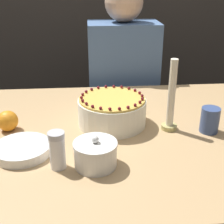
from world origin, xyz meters
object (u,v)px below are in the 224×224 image
object	(u,v)px
sugar_bowl	(95,154)
candle	(171,102)
person_man_blue_shirt	(122,105)
sugar_shaker	(57,150)
cake	(112,111)

from	to	relation	value
sugar_bowl	candle	world-z (taller)	candle
sugar_bowl	person_man_blue_shirt	xyz separation A→B (m)	(0.19, 0.93, -0.24)
sugar_shaker	person_man_blue_shirt	xyz separation A→B (m)	(0.31, 0.93, -0.26)
person_man_blue_shirt	sugar_shaker	bearing A→B (deg)	71.69
sugar_shaker	candle	bearing A→B (deg)	28.98
sugar_bowl	candle	bearing A→B (deg)	37.52
sugar_bowl	cake	bearing A→B (deg)	75.41
cake	sugar_shaker	size ratio (longest dim) A/B	2.18
sugar_bowl	sugar_shaker	world-z (taller)	sugar_shaker
cake	candle	bearing A→B (deg)	-16.43
cake	sugar_shaker	bearing A→B (deg)	-123.39
sugar_shaker	cake	bearing A→B (deg)	56.61
candle	person_man_blue_shirt	xyz separation A→B (m)	(-0.10, 0.70, -0.31)
cake	sugar_shaker	xyz separation A→B (m)	(-0.19, -0.29, 0.01)
cake	sugar_shaker	distance (m)	0.35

